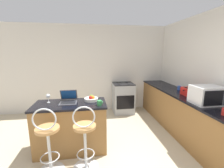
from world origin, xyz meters
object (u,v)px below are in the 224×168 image
object	(u,v)px
stove_range	(123,98)
mug_blue	(179,88)
wine_glass_short	(48,96)
mug_green	(100,103)
bar_stool_far	(85,139)
laptop	(69,99)
microwave	(207,95)
bar_stool_near	(48,142)
fruit_bowl	(91,99)
toaster	(188,92)

from	to	relation	value
stove_range	mug_blue	distance (m)	1.62
wine_glass_short	mug_green	xyz separation A→B (m)	(0.91, -0.29, -0.07)
mug_blue	wine_glass_short	bearing A→B (deg)	-169.79
bar_stool_far	laptop	bearing A→B (deg)	115.18
bar_stool_far	mug_green	size ratio (longest dim) A/B	10.69
stove_range	mug_green	distance (m)	2.05
laptop	mug_blue	distance (m)	2.61
mug_green	microwave	bearing A→B (deg)	-5.94
mug_blue	stove_range	bearing A→B (deg)	139.46
bar_stool_far	wine_glass_short	world-z (taller)	bar_stool_far
bar_stool_near	bar_stool_far	world-z (taller)	same
microwave	wine_glass_short	distance (m)	2.83
stove_range	mug_blue	size ratio (longest dim) A/B	8.92
fruit_bowl	mug_blue	bearing A→B (deg)	14.13
fruit_bowl	mug_blue	size ratio (longest dim) A/B	2.52
mug_blue	bar_stool_near	bearing A→B (deg)	-156.77
bar_stool_far	wine_glass_short	xyz separation A→B (m)	(-0.66, 0.67, 0.51)
bar_stool_near	mug_green	bearing A→B (deg)	25.95
mug_green	bar_stool_far	bearing A→B (deg)	-123.62
microwave	mug_blue	world-z (taller)	microwave
bar_stool_near	bar_stool_far	distance (m)	0.53
laptop	microwave	xyz separation A→B (m)	(2.43, -0.45, 0.10)
fruit_bowl	toaster	bearing A→B (deg)	2.02
bar_stool_near	laptop	xyz separation A→B (m)	(0.23, 0.64, 0.45)
mug_blue	toaster	bearing A→B (deg)	-100.49
stove_range	wine_glass_short	distance (m)	2.38
bar_stool_far	stove_range	size ratio (longest dim) A/B	1.17
mug_green	mug_blue	size ratio (longest dim) A/B	0.98
bar_stool_far	fruit_bowl	distance (m)	0.79
stove_range	mug_green	world-z (taller)	mug_green
laptop	toaster	size ratio (longest dim) A/B	1.13
laptop	wine_glass_short	distance (m)	0.37
bar_stool_far	mug_green	bearing A→B (deg)	56.38
bar_stool_near	microwave	xyz separation A→B (m)	(2.66, 0.18, 0.55)
microwave	stove_range	bearing A→B (deg)	117.56
mug_green	mug_blue	bearing A→B (deg)	22.13
stove_range	wine_glass_short	size ratio (longest dim) A/B	5.69
microwave	toaster	world-z (taller)	microwave
laptop	stove_range	world-z (taller)	laptop
bar_stool_near	microwave	distance (m)	2.72
microwave	toaster	distance (m)	0.55
bar_stool_far	mug_green	xyz separation A→B (m)	(0.25, 0.38, 0.44)
fruit_bowl	bar_stool_near	bearing A→B (deg)	-134.48
stove_range	mug_green	xyz separation A→B (m)	(-0.83, -1.81, 0.49)
laptop	stove_range	bearing A→B (deg)	48.40
bar_stool_near	wine_glass_short	xyz separation A→B (m)	(-0.13, 0.67, 0.51)
microwave	stove_range	distance (m)	2.34
bar_stool_near	laptop	bearing A→B (deg)	70.12
bar_stool_far	microwave	world-z (taller)	microwave
laptop	wine_glass_short	xyz separation A→B (m)	(-0.36, 0.03, 0.06)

